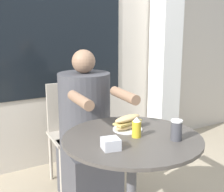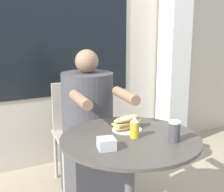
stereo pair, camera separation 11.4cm
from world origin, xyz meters
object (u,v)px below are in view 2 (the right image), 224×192
object	(u,v)px
sandwich_on_plate	(127,124)
drink_cup	(174,131)
condiment_bottle	(135,128)
cafe_table	(130,166)
diner_chair	(75,123)
seated_diner	(90,138)

from	to	relation	value
sandwich_on_plate	drink_cup	distance (m)	0.32
sandwich_on_plate	condiment_bottle	distance (m)	0.14
cafe_table	condiment_bottle	bearing A→B (deg)	-38.33
diner_chair	sandwich_on_plate	bearing A→B (deg)	97.17
seated_diner	drink_cup	world-z (taller)	seated_diner
diner_chair	sandwich_on_plate	world-z (taller)	diner_chair
seated_diner	condiment_bottle	bearing A→B (deg)	96.57
condiment_bottle	cafe_table	bearing A→B (deg)	141.67
sandwich_on_plate	seated_diner	bearing A→B (deg)	94.15
seated_diner	sandwich_on_plate	xyz separation A→B (m)	(0.04, -0.50, 0.25)
sandwich_on_plate	drink_cup	xyz separation A→B (m)	(0.14, -0.29, 0.02)
cafe_table	seated_diner	distance (m)	0.62
diner_chair	seated_diner	distance (m)	0.35
drink_cup	condiment_bottle	size ratio (longest dim) A/B	0.97
seated_diner	condiment_bottle	world-z (taller)	seated_diner
cafe_table	diner_chair	size ratio (longest dim) A/B	0.95
drink_cup	seated_diner	bearing A→B (deg)	102.50
seated_diner	drink_cup	distance (m)	0.86
sandwich_on_plate	condiment_bottle	world-z (taller)	condiment_bottle
cafe_table	sandwich_on_plate	xyz separation A→B (m)	(0.04, 0.12, 0.23)
cafe_table	sandwich_on_plate	distance (m)	0.26
diner_chair	condiment_bottle	xyz separation A→B (m)	(-0.00, -0.99, 0.26)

